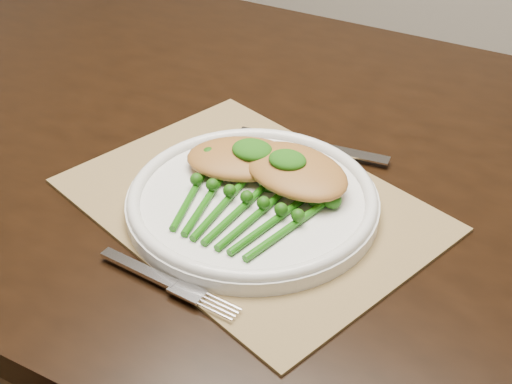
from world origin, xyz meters
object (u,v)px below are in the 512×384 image
at_px(placemat, 250,204).
at_px(chicken_fillet_left, 242,158).
at_px(dining_table, 259,331).
at_px(broccolini_bundle, 237,212).
at_px(dinner_plate, 253,200).

bearing_deg(placemat, chicken_fillet_left, 148.09).
distance_m(dining_table, placemat, 0.40).
distance_m(dining_table, chicken_fillet_left, 0.42).
bearing_deg(broccolini_bundle, dining_table, 112.90).
distance_m(placemat, dinner_plate, 0.02).
distance_m(dining_table, dinner_plate, 0.42).
xyz_separation_m(dining_table, broccolini_bundle, (0.06, -0.18, 0.40)).
xyz_separation_m(dining_table, placemat, (0.05, -0.13, 0.37)).
bearing_deg(broccolini_bundle, dinner_plate, 94.39).
relative_size(dining_table, chicken_fillet_left, 11.76).
xyz_separation_m(placemat, broccolini_bundle, (0.01, -0.05, 0.02)).
height_order(placemat, chicken_fillet_left, chicken_fillet_left).
bearing_deg(placemat, dinner_plate, -26.53).
distance_m(dinner_plate, chicken_fillet_left, 0.07).
xyz_separation_m(dinner_plate, broccolini_bundle, (0.00, -0.04, 0.01)).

